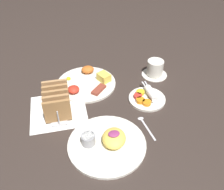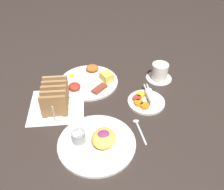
{
  "view_description": "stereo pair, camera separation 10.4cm",
  "coord_description": "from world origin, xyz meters",
  "px_view_note": "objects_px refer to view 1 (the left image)",
  "views": [
    {
      "loc": [
        -0.11,
        -0.76,
        0.69
      ],
      "look_at": [
        0.07,
        0.02,
        0.03
      ],
      "focal_mm": 40.0,
      "sensor_mm": 36.0,
      "label": 1
    },
    {
      "loc": [
        -0.0,
        -0.77,
        0.69
      ],
      "look_at": [
        0.07,
        0.02,
        0.03
      ],
      "focal_mm": 40.0,
      "sensor_mm": 36.0,
      "label": 2
    }
  ],
  "objects_px": {
    "plate_condiments": "(147,98)",
    "coffee_cup": "(155,69)",
    "toast_rack": "(57,101)",
    "plate_foreground": "(107,142)",
    "plate_breakfast": "(87,82)"
  },
  "relations": [
    {
      "from": "plate_foreground",
      "to": "plate_condiments",
      "type": "bearing_deg",
      "value": 43.11
    },
    {
      "from": "toast_rack",
      "to": "plate_breakfast",
      "type": "bearing_deg",
      "value": 48.31
    },
    {
      "from": "plate_foreground",
      "to": "toast_rack",
      "type": "bearing_deg",
      "value": 126.26
    },
    {
      "from": "plate_breakfast",
      "to": "toast_rack",
      "type": "relative_size",
      "value": 1.49
    },
    {
      "from": "plate_breakfast",
      "to": "toast_rack",
      "type": "xyz_separation_m",
      "value": [
        -0.14,
        -0.15,
        0.04
      ]
    },
    {
      "from": "plate_condiments",
      "to": "plate_foreground",
      "type": "height_order",
      "value": "plate_foreground"
    },
    {
      "from": "toast_rack",
      "to": "coffee_cup",
      "type": "distance_m",
      "value": 0.49
    },
    {
      "from": "plate_breakfast",
      "to": "coffee_cup",
      "type": "xyz_separation_m",
      "value": [
        0.33,
        -0.0,
        0.02
      ]
    },
    {
      "from": "plate_foreground",
      "to": "coffee_cup",
      "type": "relative_size",
      "value": 2.28
    },
    {
      "from": "plate_condiments",
      "to": "coffee_cup",
      "type": "relative_size",
      "value": 1.43
    },
    {
      "from": "plate_condiments",
      "to": "toast_rack",
      "type": "height_order",
      "value": "toast_rack"
    },
    {
      "from": "plate_condiments",
      "to": "plate_foreground",
      "type": "bearing_deg",
      "value": -136.89
    },
    {
      "from": "coffee_cup",
      "to": "plate_condiments",
      "type": "bearing_deg",
      "value": -119.68
    },
    {
      "from": "toast_rack",
      "to": "plate_foreground",
      "type": "bearing_deg",
      "value": -53.74
    },
    {
      "from": "coffee_cup",
      "to": "plate_breakfast",
      "type": "bearing_deg",
      "value": 179.99
    }
  ]
}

